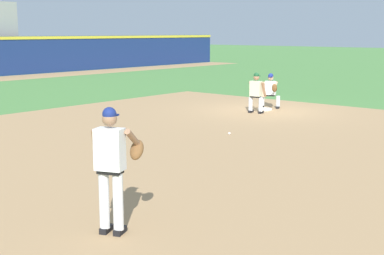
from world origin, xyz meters
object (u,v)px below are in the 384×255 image
at_px(pitcher, 112,163).
at_px(first_baseman, 271,89).
at_px(baserunner, 256,91).
at_px(first_base_bag, 265,109).
at_px(baseball, 229,133).

bearing_deg(pitcher, first_baseman, 22.65).
height_order(first_baseman, baserunner, baserunner).
height_order(first_base_bag, baserunner, baserunner).
xyz_separation_m(first_base_bag, pitcher, (-11.86, -5.06, 1.01)).
bearing_deg(baserunner, first_base_bag, 7.95).
xyz_separation_m(pitcher, first_baseman, (12.48, 5.21, -0.33)).
bearing_deg(first_baseman, pitcher, -157.35).
distance_m(first_base_bag, baseball, 5.02).
bearing_deg(baseball, first_baseman, 20.46).
bearing_deg(pitcher, baseball, 24.23).
distance_m(pitcher, first_baseman, 13.52).
bearing_deg(baserunner, pitcher, -155.96).
relative_size(first_base_bag, pitcher, 0.20).
height_order(first_base_bag, first_baseman, first_baseman).
height_order(pitcher, baserunner, pitcher).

